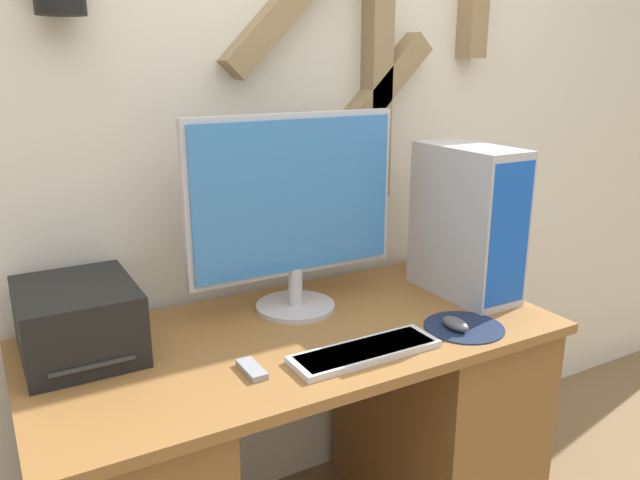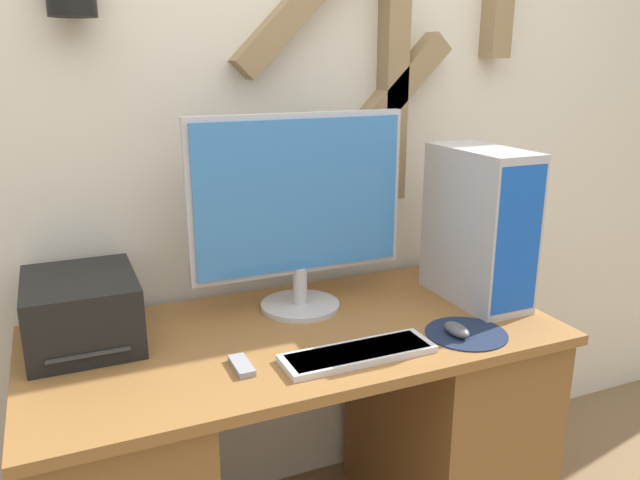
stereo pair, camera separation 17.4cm
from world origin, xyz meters
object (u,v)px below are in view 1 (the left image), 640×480
object	(u,v)px
monitor	(294,205)
computer_tower	(467,222)
keyboard	(365,351)
printer	(78,321)
remote_control	(252,369)
mouse	(455,324)

from	to	relation	value
monitor	computer_tower	distance (m)	0.58
keyboard	printer	bearing A→B (deg)	149.91
printer	remote_control	size ratio (longest dim) A/B	3.21
mouse	remote_control	world-z (taller)	mouse
monitor	mouse	world-z (taller)	monitor
monitor	mouse	size ratio (longest dim) A/B	7.06
keyboard	remote_control	world-z (taller)	keyboard
mouse	printer	xyz separation A→B (m)	(-0.96, 0.38, 0.07)
monitor	computer_tower	world-z (taller)	monitor
computer_tower	remote_control	xyz separation A→B (m)	(-0.83, -0.16, -0.24)
computer_tower	printer	world-z (taller)	computer_tower
remote_control	keyboard	bearing A→B (deg)	-11.29
mouse	computer_tower	bearing A→B (deg)	44.28
remote_control	computer_tower	bearing A→B (deg)	10.70
printer	remote_control	world-z (taller)	printer
mouse	computer_tower	distance (m)	0.38
computer_tower	remote_control	bearing A→B (deg)	-169.30
computer_tower	monitor	bearing A→B (deg)	164.12
monitor	mouse	xyz separation A→B (m)	(0.33, -0.37, -0.31)
keyboard	computer_tower	world-z (taller)	computer_tower
computer_tower	remote_control	world-z (taller)	computer_tower
remote_control	printer	bearing A→B (deg)	137.93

